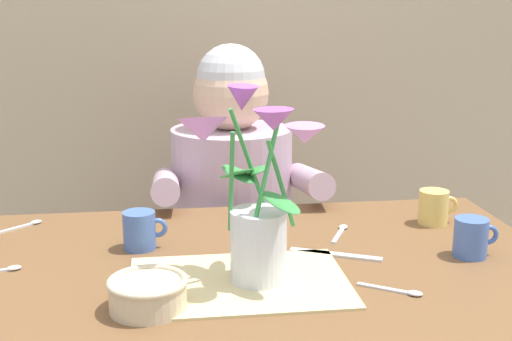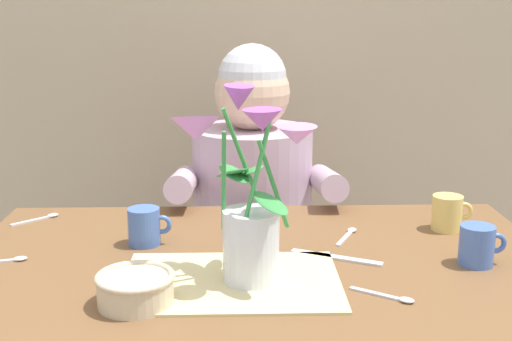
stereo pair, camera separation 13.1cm
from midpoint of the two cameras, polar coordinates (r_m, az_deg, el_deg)
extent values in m
cube|color=tan|center=(2.27, -4.96, 14.23)|extent=(4.00, 0.10, 2.50)
cube|color=brown|center=(1.33, -2.34, -8.93)|extent=(1.20, 0.80, 0.04)
cylinder|color=#BC9EB2|center=(1.94, -3.88, -3.73)|extent=(0.34, 0.34, 0.50)
sphere|color=#DBB293|center=(1.86, -4.06, 6.59)|extent=(0.21, 0.21, 0.21)
sphere|color=silver|center=(1.86, -4.08, 7.82)|extent=(0.19, 0.19, 0.19)
cylinder|color=#BC9EB2|center=(1.76, -9.83, -1.28)|extent=(0.07, 0.33, 0.12)
cylinder|color=#BC9EB2|center=(1.79, 2.43, -0.88)|extent=(0.07, 0.33, 0.12)
cube|color=beige|center=(1.25, -4.54, -9.51)|extent=(0.40, 0.28, 0.00)
cylinder|color=silver|center=(1.22, -2.89, -6.58)|extent=(0.10, 0.10, 0.14)
cylinder|color=#388E42|center=(1.19, -1.02, -1.24)|extent=(0.06, 0.05, 0.17)
cone|color=#CC7FDB|center=(1.16, 0.95, 3.06)|extent=(0.08, 0.08, 0.04)
sphere|color=#E5D14C|center=(1.16, 0.95, 3.30)|extent=(0.02, 0.02, 0.02)
cylinder|color=#388E42|center=(1.21, -3.59, 0.41)|extent=(0.08, 0.06, 0.22)
cone|color=#A351B7|center=(1.22, -4.27, 6.13)|extent=(0.08, 0.08, 0.05)
sphere|color=#E5D14C|center=(1.22, -4.28, 6.36)|extent=(0.02, 0.02, 0.02)
cylinder|color=#388E42|center=(1.19, -5.30, -1.06)|extent=(0.01, 0.04, 0.19)
cone|color=#CC7FDB|center=(1.17, -7.77, 3.42)|extent=(0.10, 0.10, 0.06)
sphere|color=#E5D14C|center=(1.17, -7.78, 3.66)|extent=(0.02, 0.02, 0.02)
cylinder|color=#388E42|center=(1.16, -2.49, -0.75)|extent=(0.06, 0.03, 0.21)
cone|color=#A351B7|center=(1.11, -2.04, 4.29)|extent=(0.07, 0.07, 0.04)
sphere|color=#E5D14C|center=(1.11, -2.04, 4.54)|extent=(0.02, 0.02, 0.02)
ellipsoid|color=#388E42|center=(1.23, -4.73, -0.30)|extent=(0.08, 0.09, 0.04)
ellipsoid|color=#388E42|center=(1.15, -1.13, -2.79)|extent=(0.08, 0.10, 0.03)
ellipsoid|color=#388E42|center=(1.24, -2.92, 0.00)|extent=(0.05, 0.09, 0.03)
ellipsoid|color=#388E42|center=(1.23, -4.57, -0.33)|extent=(0.08, 0.10, 0.03)
cylinder|color=beige|center=(1.16, -12.47, -10.42)|extent=(0.13, 0.13, 0.05)
torus|color=beige|center=(1.15, -12.54, -9.29)|extent=(0.14, 0.14, 0.01)
cube|color=silver|center=(1.37, 4.06, -7.20)|extent=(0.18, 0.10, 0.00)
cylinder|color=#476BB7|center=(1.40, 15.28, -5.58)|extent=(0.07, 0.07, 0.08)
torus|color=#476BB7|center=(1.42, 16.72, -5.32)|extent=(0.04, 0.01, 0.04)
cylinder|color=#476BB7|center=(1.43, -12.53, -5.04)|extent=(0.07, 0.07, 0.08)
torus|color=#476BB7|center=(1.43, -11.01, -4.85)|extent=(0.04, 0.01, 0.04)
cylinder|color=#E5C666|center=(1.59, 12.61, -3.10)|extent=(0.07, 0.07, 0.08)
torus|color=#E5C666|center=(1.60, 13.90, -2.90)|extent=(0.04, 0.01, 0.04)
cube|color=silver|center=(1.49, 4.51, -5.57)|extent=(0.05, 0.09, 0.00)
ellipsoid|color=silver|center=(1.54, 5.01, -4.84)|extent=(0.03, 0.03, 0.01)
ellipsoid|color=silver|center=(1.41, -22.50, -7.71)|extent=(0.03, 0.03, 0.01)
cube|color=silver|center=(1.23, 7.83, -9.99)|extent=(0.09, 0.06, 0.00)
ellipsoid|color=silver|center=(1.21, 10.34, -10.31)|extent=(0.03, 0.03, 0.01)
cube|color=silver|center=(1.64, -22.08, -4.64)|extent=(0.08, 0.07, 0.00)
ellipsoid|color=silver|center=(1.67, -20.41, -4.16)|extent=(0.03, 0.03, 0.01)
camera|label=1|loc=(0.07, -92.86, -0.71)|focal=46.98mm
camera|label=2|loc=(0.07, 87.14, 0.71)|focal=46.98mm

